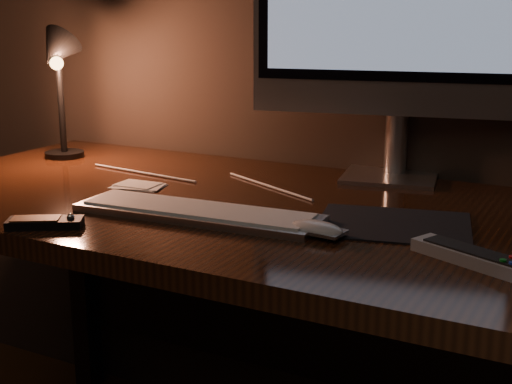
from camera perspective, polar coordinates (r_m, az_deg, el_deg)
The scene contains 10 objects.
desk at distance 1.50m, azimuth 1.20°, elevation -5.03°, with size 1.60×0.75×0.75m.
monitor at distance 1.58m, azimuth 11.23°, elevation 14.83°, with size 0.62×0.22×0.66m.
keyboard at distance 1.31m, azimuth -4.70°, elevation -1.59°, with size 0.47×0.13×0.02m, color silver.
mousepad at distance 1.28m, azimuth 10.95°, elevation -2.56°, with size 0.26×0.21×0.00m, color black.
mouse at distance 1.20m, azimuth 4.88°, elevation -3.12°, with size 0.10×0.05×0.02m, color white.
media_remote at distance 1.29m, azimuth -16.53°, elevation -2.35°, with size 0.13×0.11×0.02m.
tv_remote at distance 1.11m, azimuth 16.92°, elevation -4.96°, with size 0.20×0.12×0.03m.
papers at distance 1.55m, azimuth -9.41°, elevation 0.51°, with size 0.11×0.07×0.01m, color white.
desk_lamp at distance 1.84m, azimuth -15.62°, elevation 9.40°, with size 0.15×0.17×0.34m.
cable at distance 1.58m, azimuth -4.43°, elevation 0.95°, with size 0.01×0.01×0.61m, color white.
Camera 1 is at (0.63, 0.66, 1.11)m, focal length 50.00 mm.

